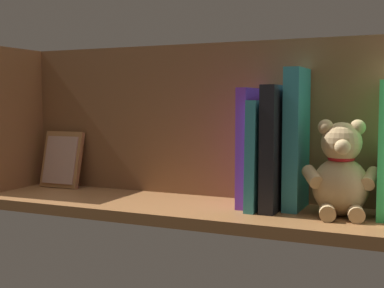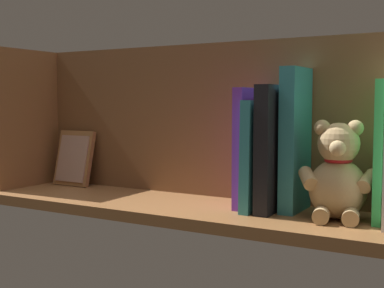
% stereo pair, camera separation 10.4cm
% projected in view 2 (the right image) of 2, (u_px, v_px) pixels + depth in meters
% --- Properties ---
extents(ground_plane, '(0.97, 0.25, 0.02)m').
position_uv_depth(ground_plane, '(192.00, 209.00, 1.06)').
color(ground_plane, brown).
extents(shelf_back_panel, '(0.97, 0.02, 0.33)m').
position_uv_depth(shelf_back_panel, '(216.00, 120.00, 1.13)').
color(shelf_back_panel, brown).
rests_on(shelf_back_panel, ground_plane).
extents(shelf_side_divider, '(0.02, 0.19, 0.33)m').
position_uv_depth(shelf_side_divider, '(26.00, 118.00, 1.27)').
color(shelf_side_divider, brown).
rests_on(shelf_side_divider, ground_plane).
extents(book_0, '(0.01, 0.11, 0.24)m').
position_uv_depth(book_0, '(384.00, 151.00, 0.89)').
color(book_0, green).
rests_on(book_0, ground_plane).
extents(teddy_bear, '(0.14, 0.12, 0.17)m').
position_uv_depth(teddy_bear, '(338.00, 176.00, 0.91)').
color(teddy_bear, tan).
rests_on(teddy_bear, ground_plane).
extents(book_1, '(0.03, 0.10, 0.27)m').
position_uv_depth(book_1, '(295.00, 140.00, 0.98)').
color(book_1, teal).
rests_on(book_1, ground_plane).
extents(book_2, '(0.03, 0.14, 0.23)m').
position_uv_depth(book_2, '(274.00, 148.00, 0.98)').
color(book_2, black).
rests_on(book_2, ground_plane).
extents(book_3, '(0.02, 0.14, 0.21)m').
position_uv_depth(book_3, '(259.00, 155.00, 1.00)').
color(book_3, teal).
rests_on(book_3, ground_plane).
extents(book_4, '(0.02, 0.11, 0.23)m').
position_uv_depth(book_4, '(249.00, 148.00, 1.02)').
color(book_4, purple).
rests_on(book_4, ground_plane).
extents(picture_frame_leaning, '(0.10, 0.04, 0.13)m').
position_uv_depth(picture_frame_leaning, '(74.00, 158.00, 1.29)').
color(picture_frame_leaning, '#9E6B3D').
rests_on(picture_frame_leaning, ground_plane).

